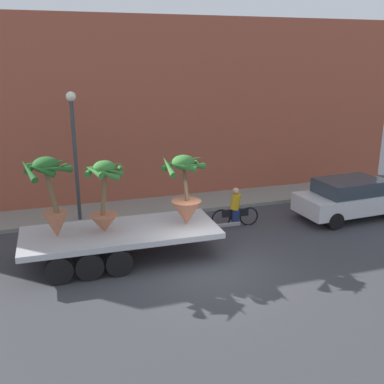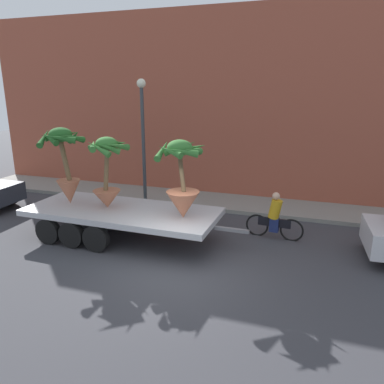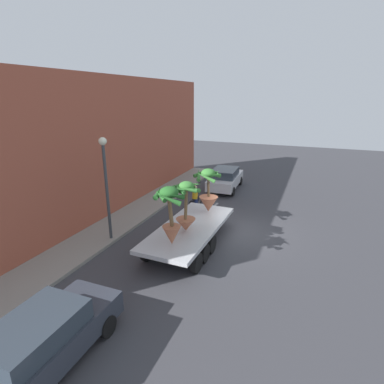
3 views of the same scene
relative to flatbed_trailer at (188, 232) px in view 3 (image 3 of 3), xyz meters
name	(u,v)px [view 3 (image 3 of 3)]	position (x,y,z in m)	size (l,w,h in m)	color
ground_plane	(236,231)	(2.65, -1.60, -0.77)	(60.00, 60.00, 0.00)	#38383D
sidewalk	(135,213)	(2.65, 4.50, -0.70)	(24.00, 2.20, 0.15)	gray
building_facade	(106,147)	(2.65, 6.20, 3.13)	(24.00, 1.20, 7.80)	#9E4C38
flatbed_trailer	(188,232)	(0.00, 0.00, 0.00)	(7.08, 2.55, 0.98)	#B7BABF
potted_palm_rear	(186,206)	(-0.20, -0.02, 1.33)	(1.26, 1.26, 2.24)	#B26647
potted_palm_middle	(208,193)	(2.32, -0.16, 1.23)	(1.42, 1.48, 2.28)	#B26647
potted_palm_front	(170,213)	(-1.72, -0.02, 1.57)	(1.49, 1.46, 2.47)	#B26647
cyclist	(195,199)	(4.81, 1.55, -0.10)	(1.84, 0.38, 1.54)	black
parked_car	(225,178)	(9.55, 1.02, 0.06)	(4.57, 2.13, 1.58)	silver
trailing_car	(42,341)	(-7.34, 0.85, 0.05)	(4.44, 1.87, 1.58)	#2D333D
street_lamp	(106,176)	(-0.74, 3.70, 2.46)	(0.36, 0.36, 4.83)	#383D42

